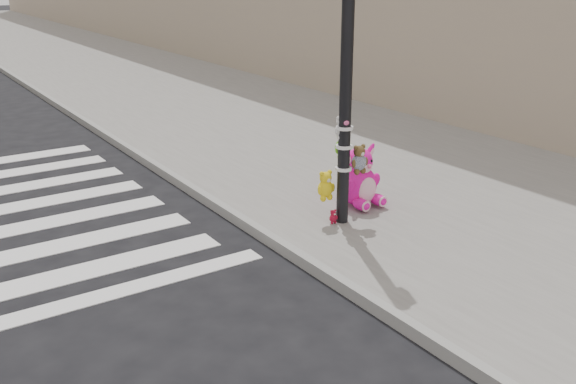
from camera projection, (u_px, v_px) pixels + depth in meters
ground at (241, 354)px, 5.96m from camera, size 120.00×120.00×0.00m
sidewalk_near at (218, 104)px, 16.40m from camera, size 7.00×80.00×0.14m
curb_edge at (83, 121)px, 14.60m from camera, size 0.12×80.00×0.15m
signal_pole at (345, 104)px, 8.17m from camera, size 0.70×0.49×4.00m
pink_bunny at (360, 181)px, 9.17m from camera, size 0.63×0.67×0.90m
red_teddy at (333, 217)px, 8.58m from camera, size 0.14×0.10×0.20m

